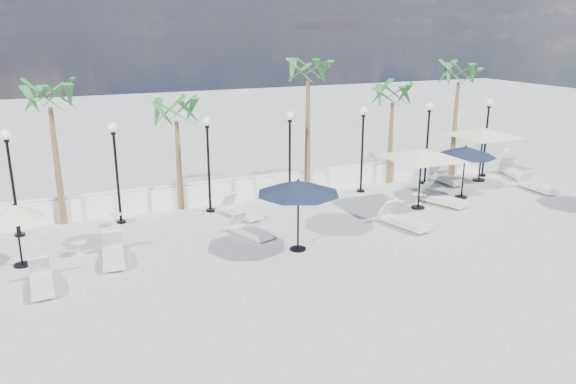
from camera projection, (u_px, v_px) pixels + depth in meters
name	position (u px, v px, depth m)	size (l,w,h in m)	color
ground	(370.00, 255.00, 18.28)	(100.00, 100.00, 0.00)	#9B9B96
balustrade	(281.00, 185.00, 24.74)	(26.00, 0.30, 1.01)	white
lamppost_0	(10.00, 168.00, 19.27)	(0.36, 0.36, 3.84)	black
lamppost_1	(116.00, 159.00, 20.61)	(0.36, 0.36, 3.84)	black
lamppost_2	(208.00, 151.00, 21.95)	(0.36, 0.36, 3.84)	black
lamppost_3	(290.00, 144.00, 23.29)	(0.36, 0.36, 3.84)	black
lamppost_4	(363.00, 137.00, 24.63)	(0.36, 0.36, 3.84)	black
lamppost_5	(428.00, 132.00, 25.97)	(0.36, 0.36, 3.84)	black
lamppost_6	(487.00, 127.00, 27.31)	(0.36, 0.36, 3.84)	black
palm_0	(50.00, 103.00, 19.97)	(2.60, 2.60, 5.50)	brown
palm_1	(176.00, 117.00, 21.91)	(2.60, 2.60, 4.70)	brown
palm_2	(308.00, 77.00, 23.71)	(2.60, 2.60, 6.10)	brown
palm_3	(393.00, 100.00, 25.69)	(2.60, 2.60, 4.90)	brown
palm_4	(459.00, 80.00, 26.88)	(2.60, 2.60, 5.70)	brown
lounger_0	(41.00, 282.00, 15.85)	(0.68, 1.88, 0.70)	beige
lounger_1	(113.00, 254.00, 17.71)	(0.83, 2.06, 0.75)	beige
lounger_2	(241.00, 211.00, 21.90)	(1.25, 2.09, 0.74)	beige
lounger_3	(250.00, 230.00, 19.87)	(1.13, 1.92, 0.68)	beige
lounger_4	(404.00, 220.00, 20.77)	(1.15, 2.20, 0.79)	beige
lounger_5	(441.00, 199.00, 23.41)	(1.37, 2.24, 0.80)	beige
lounger_6	(445.00, 178.00, 26.72)	(0.73, 2.04, 0.76)	beige
lounger_7	(537.00, 186.00, 25.35)	(0.64, 1.93, 0.72)	beige
lounger_8	(514.00, 172.00, 27.81)	(1.25, 2.14, 0.76)	beige
side_table_0	(79.00, 247.00, 18.18)	(0.50, 0.50, 0.49)	beige
side_table_1	(115.00, 219.00, 20.88)	(0.49, 0.49, 0.47)	beige
side_table_2	(418.00, 198.00, 23.53)	(0.44, 0.44, 0.43)	beige
parasol_navy_left	(298.00, 188.00, 18.13)	(2.78, 2.78, 2.45)	black
parasol_navy_mid	(465.00, 152.00, 23.89)	(2.61, 2.61, 2.34)	black
parasol_cream_sq_a	(422.00, 149.00, 22.34)	(5.42, 5.42, 2.66)	black
parasol_cream_sq_b	(484.00, 128.00, 26.46)	(5.53, 5.53, 2.77)	black
parasol_cream_small	(15.00, 213.00, 17.00)	(1.66, 1.66, 2.04)	black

